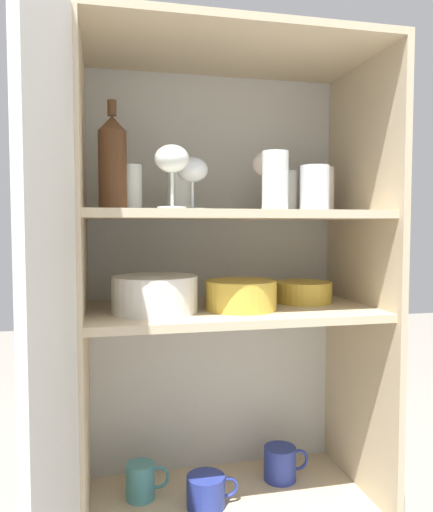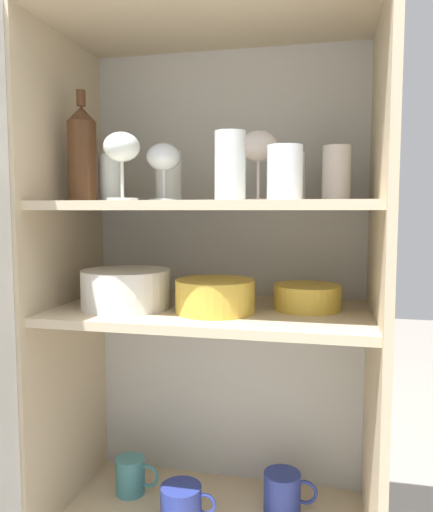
# 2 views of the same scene
# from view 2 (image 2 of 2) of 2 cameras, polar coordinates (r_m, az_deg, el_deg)

# --- Properties ---
(cupboard_back_panel) EXTENTS (0.76, 0.02, 1.44)m
(cupboard_back_panel) POSITION_cam_2_polar(r_m,az_deg,el_deg) (1.38, 1.34, -7.46)
(cupboard_back_panel) COLOR silver
(cupboard_back_panel) RESTS_ON ground_plane
(cupboard_side_left) EXTENTS (0.02, 0.42, 1.44)m
(cupboard_side_left) POSITION_cam_2_polar(r_m,az_deg,el_deg) (1.33, -16.64, -8.25)
(cupboard_side_left) COLOR #CCB793
(cupboard_side_left) RESTS_ON ground_plane
(cupboard_side_right) EXTENTS (0.02, 0.42, 1.44)m
(cupboard_side_right) POSITION_cam_2_polar(r_m,az_deg,el_deg) (1.17, 17.80, -10.10)
(cupboard_side_right) COLOR #CCB793
(cupboard_side_right) RESTS_ON ground_plane
(cupboard_top_panel) EXTENTS (0.76, 0.42, 0.02)m
(cupboard_top_panel) POSITION_cam_2_polar(r_m,az_deg,el_deg) (1.23, -0.62, 25.56)
(cupboard_top_panel) COLOR #CCB793
(cupboard_top_panel) RESTS_ON cupboard_side_left
(shelf_board_middle) EXTENTS (0.73, 0.39, 0.02)m
(shelf_board_middle) POSITION_cam_2_polar(r_m,az_deg,el_deg) (1.18, -0.59, -6.47)
(shelf_board_middle) COLOR beige
(shelf_board_upper) EXTENTS (0.73, 0.39, 0.02)m
(shelf_board_upper) POSITION_cam_2_polar(r_m,az_deg,el_deg) (1.15, -0.60, 5.75)
(shelf_board_upper) COLOR beige
(tumbler_glass_0) EXTENTS (0.07, 0.07, 0.13)m
(tumbler_glass_0) POSITION_cam_2_polar(r_m,az_deg,el_deg) (1.18, 13.57, 9.11)
(tumbler_glass_0) COLOR silver
(tumbler_glass_0) RESTS_ON shelf_board_upper
(tumbler_glass_1) EXTENTS (0.06, 0.06, 0.11)m
(tumbler_glass_1) POSITION_cam_2_polar(r_m,az_deg,el_deg) (1.25, -11.97, 8.64)
(tumbler_glass_1) COLOR white
(tumbler_glass_1) RESTS_ON shelf_board_upper
(tumbler_glass_2) EXTENTS (0.08, 0.08, 0.11)m
(tumbler_glass_2) POSITION_cam_2_polar(r_m,az_deg,el_deg) (1.21, 8.23, 8.86)
(tumbler_glass_2) COLOR white
(tumbler_glass_2) RESTS_ON shelf_board_upper
(tumbler_glass_3) EXTENTS (0.07, 0.07, 0.11)m
(tumbler_glass_3) POSITION_cam_2_polar(r_m,az_deg,el_deg) (1.00, 7.81, 9.40)
(tumbler_glass_3) COLOR white
(tumbler_glass_3) RESTS_ON shelf_board_upper
(tumbler_glass_4) EXTENTS (0.06, 0.06, 0.13)m
(tumbler_glass_4) POSITION_cam_2_polar(r_m,az_deg,el_deg) (1.00, 1.57, 10.26)
(tumbler_glass_4) COLOR white
(tumbler_glass_4) RESTS_ON shelf_board_upper
(tumbler_glass_5) EXTENTS (0.07, 0.07, 0.12)m
(tumbler_glass_5) POSITION_cam_2_polar(r_m,az_deg,el_deg) (1.25, -5.49, 8.99)
(tumbler_glass_5) COLOR white
(tumbler_glass_5) RESTS_ON shelf_board_upper
(wine_glass_0) EXTENTS (0.08, 0.08, 0.13)m
(wine_glass_0) POSITION_cam_2_polar(r_m,az_deg,el_deg) (1.16, -6.07, 10.84)
(wine_glass_0) COLOR white
(wine_glass_0) RESTS_ON shelf_board_upper
(wine_glass_1) EXTENTS (0.08, 0.08, 0.14)m
(wine_glass_1) POSITION_cam_2_polar(r_m,az_deg,el_deg) (1.10, -10.78, 11.75)
(wine_glass_1) COLOR white
(wine_glass_1) RESTS_ON shelf_board_upper
(wine_glass_2) EXTENTS (0.09, 0.09, 0.16)m
(wine_glass_2) POSITION_cam_2_polar(r_m,az_deg,el_deg) (1.15, 4.82, 12.19)
(wine_glass_2) COLOR silver
(wine_glass_2) RESTS_ON shelf_board_upper
(wine_bottle) EXTENTS (0.07, 0.07, 0.25)m
(wine_bottle) POSITION_cam_2_polar(r_m,az_deg,el_deg) (1.22, -15.09, 11.26)
(wine_bottle) COLOR #4C2D19
(wine_bottle) RESTS_ON shelf_board_upper
(plate_stack_white) EXTENTS (0.21, 0.21, 0.09)m
(plate_stack_white) POSITION_cam_2_polar(r_m,az_deg,el_deg) (1.20, -10.29, -3.69)
(plate_stack_white) COLOR white
(plate_stack_white) RESTS_ON shelf_board_middle
(mixing_bowl_large) EXTENTS (0.18, 0.18, 0.07)m
(mixing_bowl_large) POSITION_cam_2_polar(r_m,az_deg,el_deg) (1.12, -0.18, -4.43)
(mixing_bowl_large) COLOR gold
(mixing_bowl_large) RESTS_ON shelf_board_middle
(serving_bowl_small) EXTENTS (0.16, 0.16, 0.06)m
(serving_bowl_small) POSITION_cam_2_polar(r_m,az_deg,el_deg) (1.18, 10.32, -4.50)
(serving_bowl_small) COLOR gold
(serving_bowl_small) RESTS_ON shelf_board_middle
(coffee_mug_primary) EXTENTS (0.14, 0.10, 0.08)m
(coffee_mug_primary) POSITION_cam_2_polar(r_m,az_deg,el_deg) (1.35, -3.99, -26.30)
(coffee_mug_primary) COLOR #283893
(coffee_mug_primary) RESTS_ON shelf_board_lower
(coffee_mug_extra_1) EXTENTS (0.13, 0.09, 0.09)m
(coffee_mug_extra_1) POSITION_cam_2_polar(r_m,az_deg,el_deg) (1.38, 7.61, -25.12)
(coffee_mug_extra_1) COLOR #283893
(coffee_mug_extra_1) RESTS_ON shelf_board_lower
(coffee_mug_extra_2) EXTENTS (0.12, 0.08, 0.09)m
(coffee_mug_extra_2) POSITION_cam_2_polar(r_m,az_deg,el_deg) (1.45, -9.71, -23.51)
(coffee_mug_extra_2) COLOR teal
(coffee_mug_extra_2) RESTS_ON shelf_board_lower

